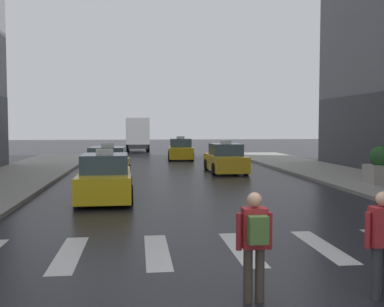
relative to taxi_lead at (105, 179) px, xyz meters
name	(u,v)px	position (x,y,z in m)	size (l,w,h in m)	color
ground_plane	(286,302)	(3.36, -10.06, -0.72)	(160.00, 160.00, 0.00)	black
crosswalk_markings	(241,248)	(3.36, -7.06, -0.72)	(11.30, 2.80, 0.01)	silver
taxi_lead	(105,179)	(0.00, 0.00, 0.00)	(2.02, 4.58, 1.80)	yellow
taxi_second	(108,166)	(-0.25, 5.56, 0.00)	(2.08, 4.61, 1.80)	gold
taxi_third	(225,160)	(6.04, 8.78, 0.00)	(1.95, 4.55, 1.80)	gold
taxi_fourth	(181,150)	(4.45, 18.94, 0.00)	(2.12, 4.63, 1.80)	yellow
box_truck	(138,133)	(1.14, 29.99, 1.13)	(2.31, 7.55, 3.35)	#2D2D2D
pedestrian_with_backpack	(255,238)	(2.88, -10.05, 0.25)	(0.55, 0.43, 1.65)	#473D33
pedestrian_plain_coat	(382,239)	(4.81, -10.15, 0.21)	(0.55, 0.24, 1.65)	#333338
planter_mid_block	(380,167)	(11.48, 1.99, 0.15)	(1.10, 1.10, 1.60)	#A8A399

